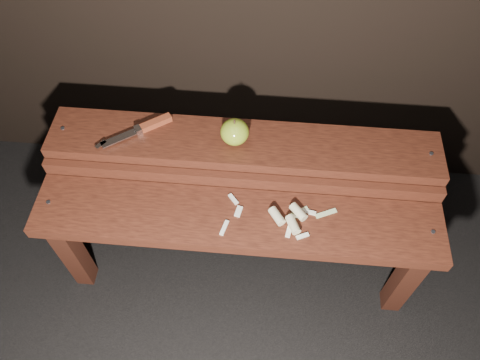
# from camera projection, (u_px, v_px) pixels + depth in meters

# --- Properties ---
(ground) EXTENTS (60.00, 60.00, 0.00)m
(ground) POSITION_uv_depth(u_px,v_px,m) (239.00, 263.00, 1.73)
(ground) COLOR black
(bench_front_tier) EXTENTS (1.20, 0.20, 0.42)m
(bench_front_tier) POSITION_uv_depth(u_px,v_px,m) (236.00, 231.00, 1.40)
(bench_front_tier) COLOR black
(bench_front_tier) RESTS_ON ground
(bench_rear_tier) EXTENTS (1.20, 0.21, 0.50)m
(bench_rear_tier) POSITION_uv_depth(u_px,v_px,m) (243.00, 159.00, 1.48)
(bench_rear_tier) COLOR black
(bench_rear_tier) RESTS_ON ground
(apple) EXTENTS (0.09, 0.09, 0.09)m
(apple) POSITION_uv_depth(u_px,v_px,m) (235.00, 132.00, 1.38)
(apple) COLOR olive
(apple) RESTS_ON bench_rear_tier
(knife) EXTENTS (0.21, 0.16, 0.02)m
(knife) POSITION_uv_depth(u_px,v_px,m) (146.00, 127.00, 1.43)
(knife) COLOR maroon
(knife) RESTS_ON bench_rear_tier
(apple_scraps) EXTENTS (0.33, 0.14, 0.03)m
(apple_scraps) POSITION_uv_depth(u_px,v_px,m) (288.00, 217.00, 1.34)
(apple_scraps) COLOR beige
(apple_scraps) RESTS_ON bench_front_tier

